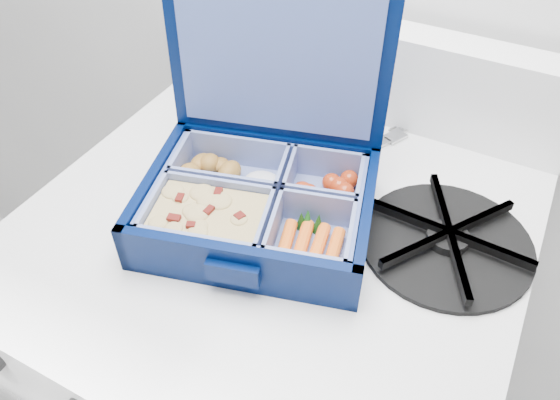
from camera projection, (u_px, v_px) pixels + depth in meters
The scene contains 5 objects.
stove at pixel (280, 389), 0.91m from camera, with size 0.55×0.55×0.83m, color white, non-canonical shape.
bento_box at pixel (258, 205), 0.60m from camera, with size 0.25×0.19×0.06m, color #000E39, non-canonical shape.
burner_grate at pixel (448, 236), 0.59m from camera, with size 0.19×0.19×0.03m, color black.
burner_grate_rear at pixel (271, 117), 0.75m from camera, with size 0.17×0.17×0.02m, color black.
fork at pixel (347, 160), 0.70m from camera, with size 0.02×0.18×0.01m, color #A8A8A8, non-canonical shape.
Camera 1 is at (0.83, 1.31, 1.27)m, focal length 35.00 mm.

